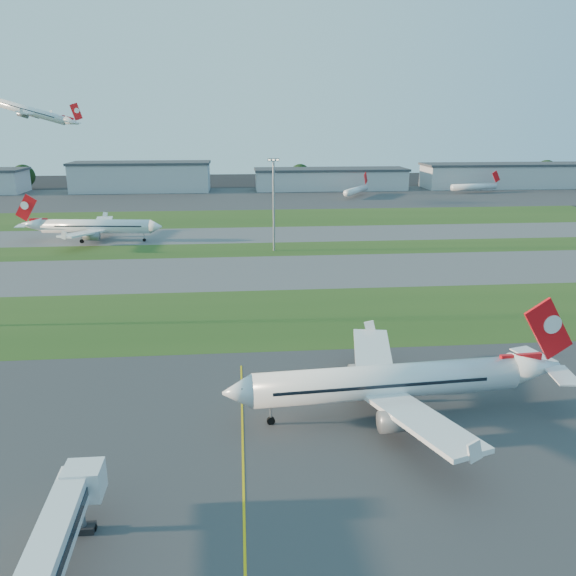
{
  "coord_description": "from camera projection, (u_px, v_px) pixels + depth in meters",
  "views": [
    {
      "loc": [
        5.22,
        -48.13,
        35.57
      ],
      "look_at": [
        13.63,
        47.23,
        7.0
      ],
      "focal_mm": 35.0,
      "sensor_mm": 36.0,
      "label": 1
    }
  ],
  "objects": [
    {
      "name": "tree_mid_west",
      "position": [
        192.0,
        178.0,
        306.22
      ],
      "size": [
        9.9,
        9.9,
        10.8
      ],
      "color": "black",
      "rests_on": "ground"
    },
    {
      "name": "tree_east",
      "position": [
        432.0,
        175.0,
        318.46
      ],
      "size": [
        10.45,
        10.45,
        11.4
      ],
      "color": "black",
      "rests_on": "ground"
    },
    {
      "name": "taxiway_a",
      "position": [
        219.0,
        273.0,
        136.81
      ],
      "size": [
        300.0,
        32.0,
        0.01
      ],
      "primitive_type": "cube",
      "color": "#515154",
      "rests_on": "ground"
    },
    {
      "name": "tree_far_east",
      "position": [
        546.0,
        171.0,
        327.81
      ],
      "size": [
        12.65,
        12.65,
        13.8
      ],
      "color": "black",
      "rests_on": "ground"
    },
    {
      "name": "apron_far",
      "position": [
        228.0,
        198.0,
        270.44
      ],
      "size": [
        400.0,
        80.0,
        0.01
      ],
      "primitive_type": "cube",
      "color": "#333335",
      "rests_on": "ground"
    },
    {
      "name": "taxiway_b",
      "position": [
        223.0,
        235.0,
        181.67
      ],
      "size": [
        300.0,
        26.0,
        0.01
      ],
      "primitive_type": "cube",
      "color": "#515154",
      "rests_on": "ground"
    },
    {
      "name": "hangar_far_east",
      "position": [
        509.0,
        175.0,
        310.24
      ],
      "size": [
        96.9,
        23.0,
        13.2
      ],
      "color": "#96989D",
      "rests_on": "ground"
    },
    {
      "name": "yellow_line",
      "position": [
        244.0,
        491.0,
        56.1
      ],
      "size": [
        0.25,
        60.0,
        0.02
      ],
      "primitive_type": "cube",
      "color": "gold",
      "rests_on": "ground"
    },
    {
      "name": "tree_mid_east",
      "position": [
        300.0,
        174.0,
        313.86
      ],
      "size": [
        11.55,
        11.55,
        12.6
      ],
      "color": "black",
      "rests_on": "ground"
    },
    {
      "name": "grass_strip_a",
      "position": [
        214.0,
        318.0,
        105.31
      ],
      "size": [
        300.0,
        34.0,
        0.01
      ],
      "primitive_type": "cube",
      "color": "#244517",
      "rests_on": "ground"
    },
    {
      "name": "light_mast_centre",
      "position": [
        274.0,
        199.0,
        155.79
      ],
      "size": [
        3.2,
        0.7,
        25.8
      ],
      "color": "gray",
      "rests_on": "ground"
    },
    {
      "name": "mini_jet_near",
      "position": [
        356.0,
        190.0,
        272.75
      ],
      "size": [
        16.77,
        25.09,
        9.48
      ],
      "rotation": [
        0.0,
        0.0,
        1.01
      ],
      "color": "white",
      "rests_on": "ground"
    },
    {
      "name": "airliner_departing",
      "position": [
        31.0,
        112.0,
        233.03
      ],
      "size": [
        35.79,
        30.28,
        11.17
      ],
      "rotation": [
        0.0,
        0.0,
        -0.08
      ],
      "color": "white"
    },
    {
      "name": "ground",
      "position": [
        193.0,
        494.0,
        55.67
      ],
      "size": [
        700.0,
        700.0,
        0.0
      ],
      "primitive_type": "plane",
      "color": "black",
      "rests_on": "ground"
    },
    {
      "name": "mini_jet_far",
      "position": [
        474.0,
        187.0,
        287.34
      ],
      "size": [
        28.24,
        9.03,
        9.48
      ],
      "rotation": [
        0.0,
        0.0,
        0.23
      ],
      "color": "white",
      "rests_on": "ground"
    },
    {
      "name": "grass_strip_b",
      "position": [
        221.0,
        250.0,
        160.67
      ],
      "size": [
        300.0,
        18.0,
        0.01
      ],
      "primitive_type": "cube",
      "color": "#244517",
      "rests_on": "ground"
    },
    {
      "name": "grass_strip_c",
      "position": [
        225.0,
        218.0,
        213.17
      ],
      "size": [
        300.0,
        40.0,
        0.01
      ],
      "primitive_type": "cube",
      "color": "#244517",
      "rests_on": "ground"
    },
    {
      "name": "apron_near",
      "position": [
        193.0,
        494.0,
        55.67
      ],
      "size": [
        300.0,
        70.0,
        0.01
      ],
      "primitive_type": "cube",
      "color": "#333335",
      "rests_on": "ground"
    },
    {
      "name": "hangar_west",
      "position": [
        141.0,
        177.0,
        293.1
      ],
      "size": [
        71.4,
        23.0,
        15.2
      ],
      "color": "#96989D",
      "rests_on": "ground"
    },
    {
      "name": "tree_west",
      "position": [
        23.0,
        176.0,
        302.08
      ],
      "size": [
        12.1,
        12.1,
        13.2
      ],
      "color": "black",
      "rests_on": "ground"
    },
    {
      "name": "airliner_taxiing",
      "position": [
        95.0,
        227.0,
        171.43
      ],
      "size": [
        41.22,
        34.8,
        12.88
      ],
      "rotation": [
        0.0,
        0.0,
        3.03
      ],
      "color": "white",
      "rests_on": "ground"
    },
    {
      "name": "hangar_east",
      "position": [
        331.0,
        179.0,
        302.1
      ],
      "size": [
        81.6,
        23.0,
        11.2
      ],
      "color": "#96989D",
      "rests_on": "ground"
    },
    {
      "name": "airliner_parked",
      "position": [
        389.0,
        382.0,
        69.44
      ],
      "size": [
        41.39,
        35.03,
        12.91
      ],
      "rotation": [
        0.0,
        0.0,
        0.07
      ],
      "color": "white",
      "rests_on": "ground"
    }
  ]
}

